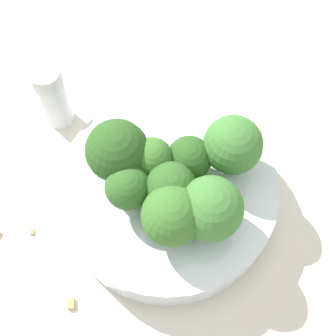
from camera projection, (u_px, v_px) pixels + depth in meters
name	position (u px, v px, depth m)	size (l,w,h in m)	color
ground_plane	(168.00, 202.00, 0.48)	(3.00, 3.00, 0.00)	beige
bowl	(168.00, 193.00, 0.46)	(0.21, 0.21, 0.04)	silver
broccoli_floret_0	(233.00, 146.00, 0.42)	(0.05, 0.05, 0.06)	#7A9E5B
broccoli_floret_1	(117.00, 151.00, 0.41)	(0.06, 0.06, 0.07)	#84AD66
broccoli_floret_2	(171.00, 188.00, 0.40)	(0.04, 0.04, 0.06)	#84AD66
broccoli_floret_3	(128.00, 188.00, 0.40)	(0.04, 0.04, 0.05)	#84AD66
broccoli_floret_4	(210.00, 209.00, 0.39)	(0.06, 0.06, 0.06)	#7A9E5B
broccoli_floret_5	(189.00, 159.00, 0.42)	(0.04, 0.04, 0.05)	#7A9E5B
broccoli_floret_6	(172.00, 216.00, 0.39)	(0.05, 0.05, 0.06)	#7A9E5B
broccoli_floret_7	(153.00, 158.00, 0.42)	(0.04, 0.04, 0.05)	#7A9E5B
pepper_shaker	(53.00, 97.00, 0.49)	(0.03, 0.03, 0.08)	silver
almond_crumb_1	(70.00, 303.00, 0.43)	(0.01, 0.01, 0.01)	tan
almond_crumb_3	(32.00, 232.00, 0.46)	(0.01, 0.00, 0.01)	#AD7F4C
almond_crumb_4	(258.00, 130.00, 0.51)	(0.01, 0.00, 0.01)	#AD7F4C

